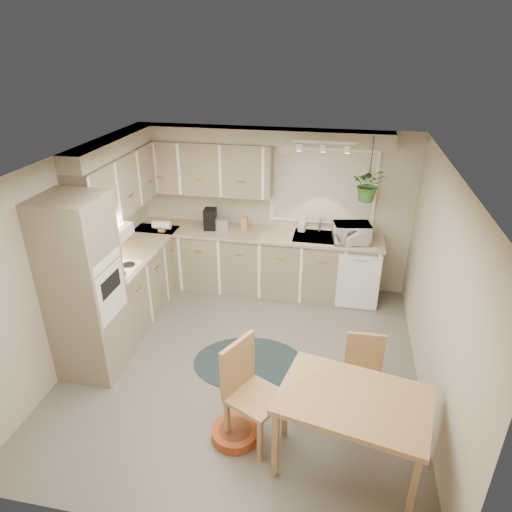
% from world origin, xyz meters
% --- Properties ---
extents(floor, '(4.20, 4.20, 0.00)m').
position_xyz_m(floor, '(0.00, 0.00, 0.00)').
color(floor, slate).
rests_on(floor, ground).
extents(ceiling, '(4.20, 4.20, 0.00)m').
position_xyz_m(ceiling, '(0.00, 0.00, 2.40)').
color(ceiling, silver).
rests_on(ceiling, wall_back).
extents(wall_back, '(4.00, 0.04, 2.40)m').
position_xyz_m(wall_back, '(0.00, 2.10, 1.20)').
color(wall_back, '#B3AA94').
rests_on(wall_back, floor).
extents(wall_front, '(4.00, 0.04, 2.40)m').
position_xyz_m(wall_front, '(0.00, -2.10, 1.20)').
color(wall_front, '#B3AA94').
rests_on(wall_front, floor).
extents(wall_left, '(0.04, 4.20, 2.40)m').
position_xyz_m(wall_left, '(-2.00, 0.00, 1.20)').
color(wall_left, '#B3AA94').
rests_on(wall_left, floor).
extents(wall_right, '(0.04, 4.20, 2.40)m').
position_xyz_m(wall_right, '(2.00, 0.00, 1.20)').
color(wall_right, '#B3AA94').
rests_on(wall_right, floor).
extents(base_cab_left, '(0.60, 1.85, 0.90)m').
position_xyz_m(base_cab_left, '(-1.70, 0.88, 0.45)').
color(base_cab_left, gray).
rests_on(base_cab_left, floor).
extents(base_cab_back, '(3.60, 0.60, 0.90)m').
position_xyz_m(base_cab_back, '(-0.20, 1.80, 0.45)').
color(base_cab_back, gray).
rests_on(base_cab_back, floor).
extents(counter_left, '(0.64, 1.89, 0.04)m').
position_xyz_m(counter_left, '(-1.69, 0.88, 0.92)').
color(counter_left, tan).
rests_on(counter_left, base_cab_left).
extents(counter_back, '(3.64, 0.64, 0.04)m').
position_xyz_m(counter_back, '(-0.20, 1.79, 0.92)').
color(counter_back, tan).
rests_on(counter_back, base_cab_back).
extents(oven_stack, '(0.65, 0.65, 2.10)m').
position_xyz_m(oven_stack, '(-1.68, -0.38, 1.05)').
color(oven_stack, gray).
rests_on(oven_stack, floor).
extents(wall_oven_face, '(0.02, 0.56, 0.58)m').
position_xyz_m(wall_oven_face, '(-1.35, -0.38, 1.05)').
color(wall_oven_face, white).
rests_on(wall_oven_face, oven_stack).
extents(upper_cab_left, '(0.35, 2.00, 0.75)m').
position_xyz_m(upper_cab_left, '(-1.82, 1.00, 1.83)').
color(upper_cab_left, gray).
rests_on(upper_cab_left, wall_left).
extents(upper_cab_back, '(2.00, 0.35, 0.75)m').
position_xyz_m(upper_cab_back, '(-1.00, 1.93, 1.83)').
color(upper_cab_back, gray).
rests_on(upper_cab_back, wall_back).
extents(soffit_left, '(0.30, 2.00, 0.20)m').
position_xyz_m(soffit_left, '(-1.85, 1.00, 2.30)').
color(soffit_left, '#B3AA94').
rests_on(soffit_left, wall_left).
extents(soffit_back, '(3.60, 0.30, 0.20)m').
position_xyz_m(soffit_back, '(-0.20, 1.95, 2.30)').
color(soffit_back, '#B3AA94').
rests_on(soffit_back, wall_back).
extents(cooktop, '(0.52, 0.58, 0.02)m').
position_xyz_m(cooktop, '(-1.68, 0.30, 0.94)').
color(cooktop, white).
rests_on(cooktop, counter_left).
extents(range_hood, '(0.40, 0.60, 0.14)m').
position_xyz_m(range_hood, '(-1.70, 0.30, 1.40)').
color(range_hood, white).
rests_on(range_hood, upper_cab_left).
extents(window_blinds, '(1.40, 0.02, 1.00)m').
position_xyz_m(window_blinds, '(0.70, 2.07, 1.60)').
color(window_blinds, beige).
rests_on(window_blinds, wall_back).
extents(window_frame, '(1.50, 0.02, 1.10)m').
position_xyz_m(window_frame, '(0.70, 2.08, 1.60)').
color(window_frame, white).
rests_on(window_frame, wall_back).
extents(sink, '(0.70, 0.48, 0.10)m').
position_xyz_m(sink, '(0.70, 1.80, 0.90)').
color(sink, '#A3A5AB').
rests_on(sink, counter_back).
extents(dishwasher_front, '(0.58, 0.02, 0.83)m').
position_xyz_m(dishwasher_front, '(1.30, 1.49, 0.42)').
color(dishwasher_front, white).
rests_on(dishwasher_front, base_cab_back).
extents(track_light_bar, '(0.80, 0.04, 0.04)m').
position_xyz_m(track_light_bar, '(0.70, 1.55, 2.33)').
color(track_light_bar, white).
rests_on(track_light_bar, ceiling).
extents(wall_clock, '(0.30, 0.03, 0.30)m').
position_xyz_m(wall_clock, '(0.15, 2.07, 2.18)').
color(wall_clock, gold).
rests_on(wall_clock, wall_back).
extents(dining_table, '(1.40, 1.07, 0.79)m').
position_xyz_m(dining_table, '(1.22, -1.19, 0.39)').
color(dining_table, tan).
rests_on(dining_table, floor).
extents(chair_left, '(0.64, 0.64, 1.03)m').
position_xyz_m(chair_left, '(0.35, -1.03, 0.51)').
color(chair_left, tan).
rests_on(chair_left, floor).
extents(chair_back, '(0.41, 0.41, 0.86)m').
position_xyz_m(chair_back, '(1.34, -0.52, 0.43)').
color(chair_back, tan).
rests_on(chair_back, floor).
extents(braided_rug, '(1.47, 1.19, 0.01)m').
position_xyz_m(braided_rug, '(0.06, 0.03, 0.01)').
color(braided_rug, black).
rests_on(braided_rug, floor).
extents(pet_bed, '(0.53, 0.53, 0.11)m').
position_xyz_m(pet_bed, '(0.16, -1.09, 0.05)').
color(pet_bed, '#B34E23').
rests_on(pet_bed, floor).
extents(microwave, '(0.54, 0.36, 0.33)m').
position_xyz_m(microwave, '(1.15, 1.70, 1.11)').
color(microwave, white).
rests_on(microwave, counter_back).
extents(soap_bottle, '(0.13, 0.22, 0.10)m').
position_xyz_m(soap_bottle, '(0.45, 1.95, 0.99)').
color(soap_bottle, white).
rests_on(soap_bottle, counter_back).
extents(hanging_plant, '(0.44, 0.48, 0.36)m').
position_xyz_m(hanging_plant, '(1.31, 1.70, 1.73)').
color(hanging_plant, '#346829').
rests_on(hanging_plant, ceiling).
extents(coffee_maker, '(0.20, 0.23, 0.31)m').
position_xyz_m(coffee_maker, '(-0.89, 1.80, 1.09)').
color(coffee_maker, black).
rests_on(coffee_maker, counter_back).
extents(toaster, '(0.28, 0.16, 0.17)m').
position_xyz_m(toaster, '(-0.75, 1.82, 1.03)').
color(toaster, '#A3A5AB').
rests_on(toaster, counter_back).
extents(knife_block, '(0.09, 0.09, 0.20)m').
position_xyz_m(knife_block, '(-0.39, 1.85, 1.04)').
color(knife_block, tan).
rests_on(knife_block, counter_back).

